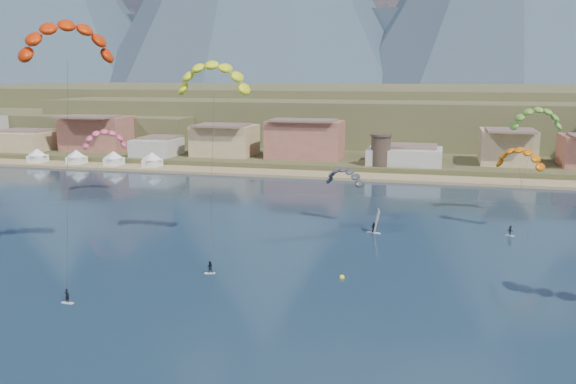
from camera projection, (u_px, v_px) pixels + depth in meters
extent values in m
plane|color=black|center=(206.00, 357.00, 58.34)|extent=(2400.00, 2400.00, 0.00)
cube|color=tan|center=(358.00, 176.00, 159.21)|extent=(2200.00, 12.00, 0.90)
cube|color=brown|center=(422.00, 101.00, 591.51)|extent=(2200.00, 900.00, 4.00)
cube|color=brown|center=(491.00, 115.00, 256.41)|extent=(320.00, 150.00, 15.00)
cube|color=brown|center=(321.00, 104.00, 313.37)|extent=(380.00, 170.00, 18.00)
cube|color=#314253|center=(432.00, 52.00, 904.39)|extent=(2000.00, 200.00, 110.00)
cylinder|color=#47382D|center=(381.00, 151.00, 164.54)|extent=(5.20, 5.20, 8.00)
cylinder|color=#47382D|center=(381.00, 135.00, 163.72)|extent=(5.82, 5.82, 0.60)
cube|color=white|center=(38.00, 159.00, 181.70)|extent=(4.50, 4.50, 2.00)
pyramid|color=white|center=(37.00, 148.00, 181.13)|extent=(6.40, 6.40, 2.00)
cube|color=white|center=(77.00, 160.00, 178.58)|extent=(4.50, 4.50, 2.00)
pyramid|color=white|center=(76.00, 150.00, 178.01)|extent=(6.40, 6.40, 2.00)
cube|color=white|center=(114.00, 161.00, 175.71)|extent=(4.50, 4.50, 2.00)
pyramid|color=white|center=(113.00, 151.00, 175.14)|extent=(6.40, 6.40, 2.00)
cube|color=white|center=(152.00, 163.00, 172.83)|extent=(4.50, 4.50, 2.00)
pyramid|color=white|center=(152.00, 152.00, 172.26)|extent=(6.40, 6.40, 2.00)
cube|color=silver|center=(68.00, 303.00, 72.08)|extent=(1.51, 0.54, 0.10)
imported|color=black|center=(67.00, 295.00, 71.91)|extent=(0.65, 0.45, 1.70)
cylinder|color=#262626|center=(67.00, 172.00, 75.26)|extent=(0.05, 0.05, 29.86)
cube|color=silver|center=(210.00, 273.00, 82.79)|extent=(1.49, 0.83, 0.10)
imported|color=black|center=(210.00, 267.00, 82.62)|extent=(0.95, 0.83, 1.64)
cylinder|color=#262626|center=(212.00, 176.00, 85.99)|extent=(0.05, 0.05, 25.38)
cube|color=silver|center=(510.00, 236.00, 101.89)|extent=(1.46, 1.11, 0.10)
imported|color=black|center=(510.00, 230.00, 101.72)|extent=(1.24, 1.08, 1.66)
cylinder|color=#262626|center=(524.00, 177.00, 106.06)|extent=(0.05, 0.05, 21.14)
cylinder|color=#262626|center=(97.00, 173.00, 132.81)|extent=(0.04, 0.04, 12.87)
cylinder|color=#262626|center=(340.00, 207.00, 107.09)|extent=(0.04, 0.04, 10.33)
cylinder|color=#262626|center=(520.00, 203.00, 100.56)|extent=(0.04, 0.04, 13.23)
cube|color=silver|center=(374.00, 233.00, 103.79)|extent=(2.39, 1.47, 0.12)
imported|color=black|center=(374.00, 227.00, 103.62)|extent=(0.95, 0.79, 1.65)
cube|color=white|center=(376.00, 221.00, 103.31)|extent=(1.75, 2.65, 3.95)
sphere|color=yellow|center=(342.00, 277.00, 80.86)|extent=(0.68, 0.68, 0.68)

